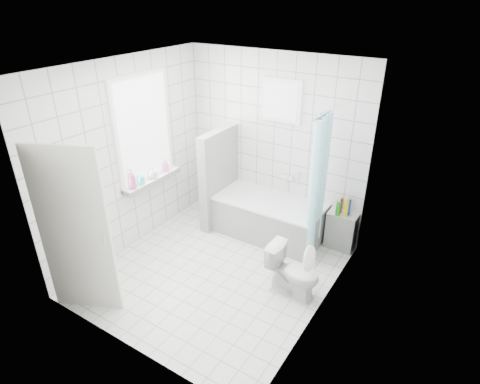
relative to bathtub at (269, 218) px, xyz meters
The scene contains 19 objects.
ground 1.17m from the bathtub, 98.39° to the right, with size 3.00×3.00×0.00m, color white.
ceiling 2.57m from the bathtub, 98.39° to the right, with size 3.00×3.00×0.00m, color white.
wall_back 1.09m from the bathtub, 113.88° to the left, with size 2.80×0.02×2.60m, color white.
wall_front 2.82m from the bathtub, 93.62° to the right, with size 2.80×0.02×2.60m, color white.
wall_left 2.18m from the bathtub, 144.31° to the right, with size 0.02×3.00×2.60m, color white.
wall_right 1.95m from the bathtub, 42.35° to the right, with size 0.02×3.00×2.60m, color white.
window_left 2.17m from the bathtub, 151.52° to the right, with size 0.01×0.90×1.40m, color white.
window_back 1.69m from the bathtub, 101.31° to the left, with size 0.50×0.01×0.50m, color white.
window_sill 1.78m from the bathtub, 150.80° to the right, with size 0.18×1.02×0.08m, color white.
door 2.75m from the bathtub, 113.36° to the right, with size 0.04×0.80×2.00m, color silver.
bathtub is the anchor object (origin of this frame).
partition_wall 0.97m from the bathtub, behind, with size 0.15×0.85×1.50m, color white.
tiled_ledge 1.05m from the bathtub, 14.11° to the left, with size 0.40×0.24×0.55m, color white.
toilet 1.31m from the bathtub, 48.85° to the right, with size 0.36×0.63×0.64m, color white.
curtain_rod 1.86m from the bathtub, ahead, with size 0.02×0.02×0.80m, color silver.
shower_curtain 1.10m from the bathtub, 12.02° to the right, with size 0.14×0.48×1.78m, color #56EBFE, non-canonical shape.
tub_faucet 0.66m from the bathtub, 73.38° to the left, with size 0.18×0.06×0.06m, color silver.
sill_bottles 1.87m from the bathtub, 147.85° to the right, with size 0.17×0.81×0.28m.
ledge_bottles 1.10m from the bathtub, 12.68° to the left, with size 0.18×0.16×0.28m.
Camera 1 is at (2.51, -3.41, 3.33)m, focal length 30.00 mm.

